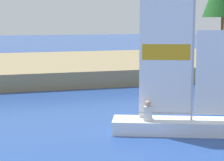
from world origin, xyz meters
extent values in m
cube|color=#897A56|center=(0.00, 26.87, 0.49)|extent=(80.00, 14.91, 0.97)
cylinder|color=brown|center=(14.69, 27.87, 2.50)|extent=(0.24, 0.24, 3.05)
cube|color=white|center=(1.78, 9.45, 0.23)|extent=(4.62, 2.79, 0.47)
cylinder|color=#B7B7BC|center=(2.20, 9.28, 3.08)|extent=(0.08, 0.08, 5.23)
cube|color=white|center=(1.36, 9.62, 2.96)|extent=(1.68, 0.70, 4.48)
cube|color=orange|center=(1.36, 9.62, 2.79)|extent=(1.52, 0.64, 0.54)
cube|color=white|center=(2.82, 9.03, 2.10)|extent=(1.08, 0.46, 2.86)
cylinder|color=#B7B7BC|center=(1.36, 9.62, 0.69)|extent=(1.69, 0.73, 0.06)
cube|color=silver|center=(0.72, 9.59, 0.72)|extent=(0.33, 0.29, 0.50)
sphere|color=tan|center=(0.72, 9.59, 1.08)|extent=(0.20, 0.20, 0.20)
cube|color=silver|center=(0.76, 10.14, 0.73)|extent=(0.33, 0.29, 0.52)
sphere|color=tan|center=(0.76, 10.14, 1.10)|extent=(0.20, 0.20, 0.20)
camera|label=1|loc=(-4.63, -3.57, 3.90)|focal=68.67mm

